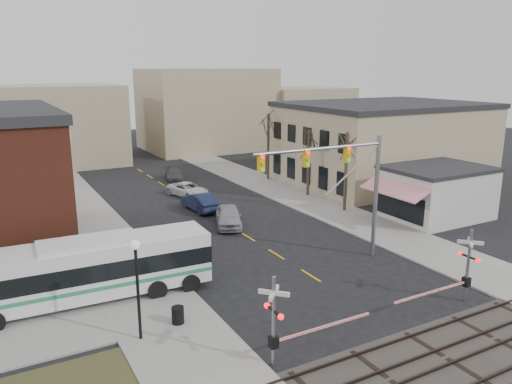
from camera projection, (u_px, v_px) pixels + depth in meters
ground at (331, 288)px, 28.14m from camera, size 160.00×160.00×0.00m
sidewalk_west at (88, 220)px, 40.68m from camera, size 5.00×60.00×0.12m
sidewalk_east at (285, 192)px, 49.57m from camera, size 5.00×60.00×0.12m
ballast_strip at (445, 358)px, 21.34m from camera, size 160.00×5.00×0.06m
rail_tracks at (445, 356)px, 21.31m from camera, size 160.00×3.91×0.14m
tan_building at (383, 142)px, 54.41m from camera, size 20.30×15.30×8.50m
awning_shop at (436, 192)px, 41.05m from camera, size 9.74×6.20×4.30m
tree_east_a at (346, 172)px, 42.41m from camera, size 0.28×0.28×6.75m
tree_east_b at (308, 163)px, 47.71m from camera, size 0.28×0.28×6.30m
tree_east_c at (268, 147)px, 54.49m from camera, size 0.28×0.28×7.20m
transit_bus at (91, 269)px, 26.22m from camera, size 12.68×3.24×3.24m
traffic_signal_mast at (345, 175)px, 30.52m from camera, size 9.15×0.30×8.00m
rr_crossing_west at (282, 320)px, 20.56m from camera, size 5.60×1.36×4.00m
rr_crossing_east at (462, 268)px, 25.96m from camera, size 5.60×1.36×4.00m
street_lamp at (137, 270)px, 21.91m from camera, size 0.44×0.44×4.73m
trash_bin at (178, 315)px, 23.99m from camera, size 0.60×0.60×0.83m
car_a at (228, 216)px, 39.06m from camera, size 3.53×5.07×1.60m
car_b at (200, 202)px, 43.37m from camera, size 1.97×4.82×1.55m
car_c at (188, 190)px, 48.24m from camera, size 3.43×5.13×1.31m
car_d at (174, 175)px, 54.95m from camera, size 3.09×4.92×1.33m
pedestrian_near at (172, 275)px, 27.73m from camera, size 0.41×0.59×1.57m
pedestrian_far at (119, 262)px, 29.58m from camera, size 0.94×0.97×1.58m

